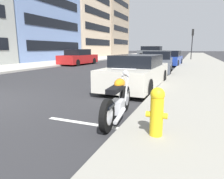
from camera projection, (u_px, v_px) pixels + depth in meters
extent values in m
cube|color=gray|center=(207.00, 70.00, 14.17)|extent=(120.00, 4.40, 0.14)
cube|color=#ADA89E|center=(41.00, 64.00, 19.48)|extent=(120.00, 5.00, 0.14)
cube|color=silver|center=(92.00, 124.00, 4.31)|extent=(0.12, 2.20, 0.01)
cylinder|color=black|center=(125.00, 98.00, 5.22)|extent=(0.66, 0.16, 0.65)
cylinder|color=silver|center=(125.00, 98.00, 5.22)|extent=(0.37, 0.15, 0.36)
cylinder|color=black|center=(107.00, 116.00, 3.87)|extent=(0.66, 0.16, 0.65)
cylinder|color=silver|center=(107.00, 116.00, 3.87)|extent=(0.37, 0.15, 0.36)
cube|color=silver|center=(117.00, 107.00, 4.55)|extent=(0.42, 0.29, 0.30)
cube|color=black|center=(115.00, 89.00, 4.29)|extent=(0.69, 0.27, 0.10)
ellipsoid|color=orange|center=(120.00, 84.00, 4.62)|extent=(0.50, 0.27, 0.24)
cube|color=black|center=(108.00, 106.00, 3.89)|extent=(0.37, 0.21, 0.06)
cube|color=black|center=(125.00, 92.00, 5.16)|extent=(0.33, 0.18, 0.06)
cylinder|color=silver|center=(121.00, 87.00, 5.03)|extent=(0.34, 0.07, 0.65)
cylinder|color=silver|center=(127.00, 88.00, 4.99)|extent=(0.34, 0.07, 0.65)
cylinder|color=silver|center=(124.00, 69.00, 4.89)|extent=(0.08, 0.62, 0.04)
sphere|color=silver|center=(126.00, 73.00, 5.10)|extent=(0.15, 0.15, 0.15)
cylinder|color=silver|center=(120.00, 115.00, 4.25)|extent=(0.71, 0.14, 0.16)
cube|color=beige|center=(137.00, 75.00, 8.29)|extent=(4.69, 1.91, 0.74)
cube|color=black|center=(137.00, 60.00, 8.14)|extent=(2.35, 1.70, 0.45)
cylinder|color=black|center=(130.00, 75.00, 10.03)|extent=(0.63, 0.24, 0.62)
cylinder|color=black|center=(163.00, 76.00, 9.41)|extent=(0.63, 0.24, 0.62)
cylinder|color=black|center=(103.00, 85.00, 7.27)|extent=(0.63, 0.24, 0.62)
cylinder|color=black|center=(148.00, 88.00, 6.64)|extent=(0.63, 0.24, 0.62)
cube|color=#4C515B|center=(158.00, 64.00, 13.32)|extent=(4.35, 2.05, 0.78)
cube|color=black|center=(158.00, 55.00, 13.09)|extent=(2.40, 1.78, 0.49)
cylinder|color=black|center=(148.00, 66.00, 14.91)|extent=(0.63, 0.26, 0.62)
cylinder|color=black|center=(171.00, 67.00, 14.42)|extent=(0.63, 0.26, 0.62)
cylinder|color=black|center=(142.00, 70.00, 12.30)|extent=(0.63, 0.26, 0.62)
cylinder|color=black|center=(169.00, 71.00, 11.82)|extent=(0.63, 0.26, 0.62)
cube|color=navy|center=(170.00, 60.00, 18.87)|extent=(4.20, 2.06, 0.71)
cube|color=black|center=(170.00, 53.00, 18.77)|extent=(2.12, 1.80, 0.53)
cylinder|color=black|center=(164.00, 61.00, 20.46)|extent=(0.63, 0.25, 0.62)
cylinder|color=black|center=(181.00, 62.00, 19.77)|extent=(0.63, 0.25, 0.62)
cylinder|color=black|center=(158.00, 63.00, 18.05)|extent=(0.63, 0.25, 0.62)
cylinder|color=black|center=(177.00, 64.00, 17.36)|extent=(0.63, 0.25, 0.62)
cube|color=#4C5156|center=(151.00, 53.00, 37.00)|extent=(2.39, 5.05, 0.98)
cube|color=black|center=(151.00, 48.00, 36.83)|extent=(2.14, 3.68, 0.72)
cylinder|color=black|center=(141.00, 55.00, 37.08)|extent=(0.33, 0.78, 0.76)
cylinder|color=black|center=(144.00, 55.00, 38.58)|extent=(0.33, 0.78, 0.76)
cylinder|color=black|center=(159.00, 55.00, 35.58)|extent=(0.33, 0.78, 0.76)
cylinder|color=black|center=(161.00, 55.00, 37.09)|extent=(0.33, 0.78, 0.76)
cube|color=#AD1919|center=(79.00, 59.00, 20.05)|extent=(4.76, 2.05, 0.80)
cube|color=black|center=(78.00, 52.00, 19.83)|extent=(2.27, 1.81, 0.57)
cylinder|color=black|center=(77.00, 63.00, 18.38)|extent=(0.63, 0.24, 0.62)
cylinder|color=black|center=(62.00, 62.00, 19.05)|extent=(0.63, 0.24, 0.62)
cylinder|color=black|center=(94.00, 61.00, 21.15)|extent=(0.63, 0.24, 0.62)
cylinder|color=black|center=(80.00, 60.00, 21.83)|extent=(0.63, 0.24, 0.62)
cylinder|color=gold|center=(157.00, 117.00, 3.39)|extent=(0.22, 0.22, 0.66)
sphere|color=gold|center=(158.00, 95.00, 3.31)|extent=(0.24, 0.24, 0.24)
cylinder|color=gold|center=(148.00, 114.00, 3.43)|extent=(0.10, 0.08, 0.10)
cylinder|color=gold|center=(165.00, 116.00, 3.33)|extent=(0.10, 0.08, 0.10)
cylinder|color=black|center=(192.00, 44.00, 27.02)|extent=(0.12, 0.12, 3.97)
cube|color=black|center=(193.00, 32.00, 26.71)|extent=(0.28, 0.28, 0.85)
sphere|color=red|center=(193.00, 31.00, 26.79)|extent=(0.14, 0.14, 0.14)
sphere|color=gold|center=(193.00, 33.00, 26.85)|extent=(0.14, 0.14, 0.14)
sphere|color=green|center=(193.00, 35.00, 26.90)|extent=(0.14, 0.14, 0.14)
cube|color=#6B84B2|center=(27.00, 27.00, 26.36)|extent=(12.00, 9.33, 8.60)
cube|color=black|center=(57.00, 46.00, 25.15)|extent=(10.08, 0.06, 1.10)
cube|color=black|center=(56.00, 24.00, 24.61)|extent=(10.08, 0.06, 1.10)
cube|color=black|center=(55.00, 1.00, 24.07)|extent=(10.08, 0.06, 1.10)
cube|color=beige|center=(71.00, 24.00, 37.67)|extent=(11.79, 11.66, 12.15)
cube|color=black|center=(99.00, 42.00, 36.23)|extent=(9.90, 0.06, 1.10)
cube|color=black|center=(99.00, 28.00, 35.72)|extent=(9.90, 0.06, 1.10)
cube|color=black|center=(99.00, 13.00, 35.22)|extent=(9.90, 0.06, 1.10)
cube|color=tan|center=(100.00, 26.00, 48.64)|extent=(11.72, 11.17, 14.05)
cube|color=black|center=(122.00, 42.00, 47.40)|extent=(9.84, 0.06, 1.10)
cube|color=black|center=(122.00, 29.00, 46.82)|extent=(9.84, 0.06, 1.10)
cube|color=black|center=(122.00, 16.00, 46.23)|extent=(9.84, 0.06, 1.10)
cube|color=black|center=(122.00, 3.00, 45.65)|extent=(9.84, 0.06, 1.10)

